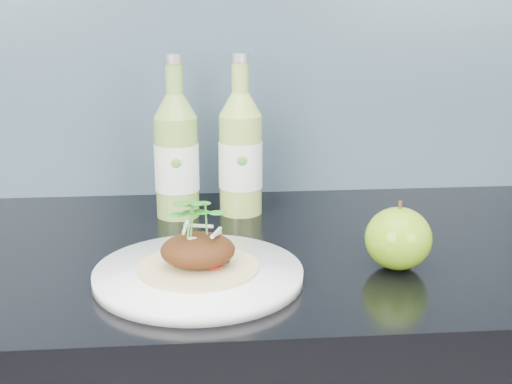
# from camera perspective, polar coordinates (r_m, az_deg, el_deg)

# --- Properties ---
(dinner_plate) EXTENTS (0.31, 0.31, 0.02)m
(dinner_plate) POSITION_cam_1_polar(r_m,az_deg,el_deg) (0.93, -4.63, -6.61)
(dinner_plate) COLOR white
(dinner_plate) RESTS_ON kitchen_counter
(pork_taco) EXTENTS (0.16, 0.16, 0.10)m
(pork_taco) POSITION_cam_1_polar(r_m,az_deg,el_deg) (0.91, -4.68, -4.49)
(pork_taco) COLOR tan
(pork_taco) RESTS_ON dinner_plate
(green_apple) EXTENTS (0.09, 0.09, 0.09)m
(green_apple) POSITION_cam_1_polar(r_m,az_deg,el_deg) (0.97, 11.32, -3.67)
(green_apple) COLOR #5C910F
(green_apple) RESTS_ON kitchen_counter
(cider_bottle_left) EXTENTS (0.09, 0.09, 0.27)m
(cider_bottle_left) POSITION_cam_1_polar(r_m,az_deg,el_deg) (1.17, -6.38, 2.85)
(cider_bottle_left) COLOR #7FA745
(cider_bottle_left) RESTS_ON kitchen_counter
(cider_bottle_right) EXTENTS (0.09, 0.09, 0.27)m
(cider_bottle_right) POSITION_cam_1_polar(r_m,az_deg,el_deg) (1.18, -1.25, 3.05)
(cider_bottle_right) COLOR #9BBD4F
(cider_bottle_right) RESTS_ON kitchen_counter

